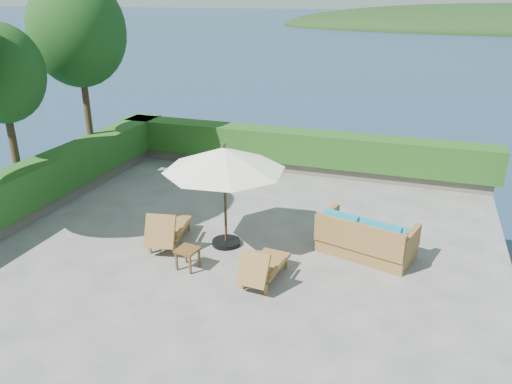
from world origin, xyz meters
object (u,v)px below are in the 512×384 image
(lounge_right, at_px, (262,266))
(patio_umbrella, at_px, (224,160))
(wicker_loveseat, at_px, (365,239))
(lounge_left, at_px, (167,229))
(side_table, at_px, (188,252))

(lounge_right, bearing_deg, patio_umbrella, 141.07)
(wicker_loveseat, bearing_deg, lounge_right, -120.25)
(wicker_loveseat, bearing_deg, lounge_left, -152.47)
(lounge_left, height_order, wicker_loveseat, wicker_loveseat)
(lounge_right, distance_m, side_table, 1.65)
(patio_umbrella, distance_m, wicker_loveseat, 3.56)
(side_table, bearing_deg, lounge_right, 0.33)
(lounge_left, xyz_separation_m, wicker_loveseat, (4.37, 0.95, 0.00))
(side_table, height_order, wicker_loveseat, wicker_loveseat)
(side_table, xyz_separation_m, wicker_loveseat, (3.46, 1.78, 0.01))
(lounge_right, relative_size, side_table, 3.06)
(patio_umbrella, distance_m, lounge_left, 2.15)
(patio_umbrella, relative_size, lounge_right, 2.25)
(lounge_left, height_order, lounge_right, lounge_left)
(patio_umbrella, bearing_deg, side_table, -105.82)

